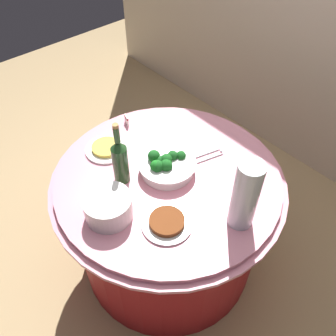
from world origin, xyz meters
name	(u,v)px	position (x,y,z in m)	size (l,w,h in m)	color
ground_plane	(168,254)	(0.00, 0.00, 0.00)	(6.00, 6.00, 0.00)	tan
buffet_table	(168,219)	(0.00, 0.00, 0.38)	(1.16, 1.16, 0.74)	maroon
broccoli_bowl	(166,165)	(-0.03, 0.01, 0.78)	(0.28, 0.28, 0.11)	white
plate_stack	(108,207)	(0.01, -0.35, 0.80)	(0.21, 0.21, 0.11)	white
wine_bottle	(120,160)	(-0.13, -0.18, 0.87)	(0.07, 0.07, 0.34)	#244C24
decorative_fruit_vase	(244,199)	(0.41, 0.05, 0.89)	(0.11, 0.11, 0.34)	silver
serving_tongs	(209,156)	(0.04, 0.24, 0.74)	(0.09, 0.17, 0.01)	silver
food_plate_fried_egg	(106,148)	(-0.34, -0.12, 0.75)	(0.22, 0.22, 0.03)	white
food_plate_stir_fry	(167,223)	(0.21, -0.20, 0.75)	(0.22, 0.22, 0.04)	white
label_placard_front	(126,120)	(-0.45, 0.09, 0.77)	(0.05, 0.02, 0.05)	white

